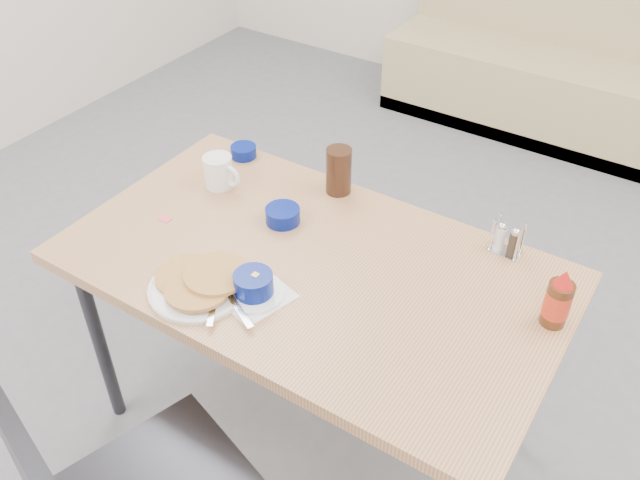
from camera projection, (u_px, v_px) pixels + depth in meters
The scene contains 12 objects.
ground at pixel (271, 480), 2.21m from camera, with size 6.00×6.00×0.00m, color slate.
booth_bench at pixel (560, 71), 3.81m from camera, with size 1.90×0.56×1.22m.
dining_table at pixel (311, 279), 1.93m from camera, with size 1.40×0.80×0.76m.
pancake_plate at pixel (199, 283), 1.80m from camera, with size 0.27×0.26×0.05m.
coffee_mug at pixel (219, 171), 2.16m from camera, with size 0.14×0.09×0.11m.
grits_setting at pixel (253, 287), 1.77m from camera, with size 0.21×0.23×0.07m.
creamer_bowl at pixel (244, 151), 2.32m from camera, with size 0.09×0.09×0.04m.
butter_bowl at pixel (283, 215), 2.03m from camera, with size 0.10×0.10×0.05m.
amber_tumbler at pixel (339, 171), 2.12m from camera, with size 0.08×0.08×0.15m, color black.
condiment_caddy at pixel (507, 241), 1.91m from camera, with size 0.10×0.06×0.11m.
syrup_bottle at pixel (558, 301), 1.67m from camera, with size 0.07×0.07×0.17m.
sugar_wrapper at pixel (165, 219), 2.05m from camera, with size 0.04×0.02×0.00m, color #EF4F61.
Camera 1 is at (0.80, -0.94, 2.00)m, focal length 38.00 mm.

